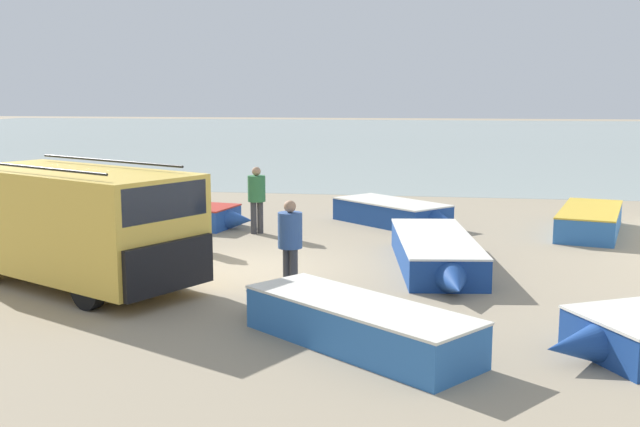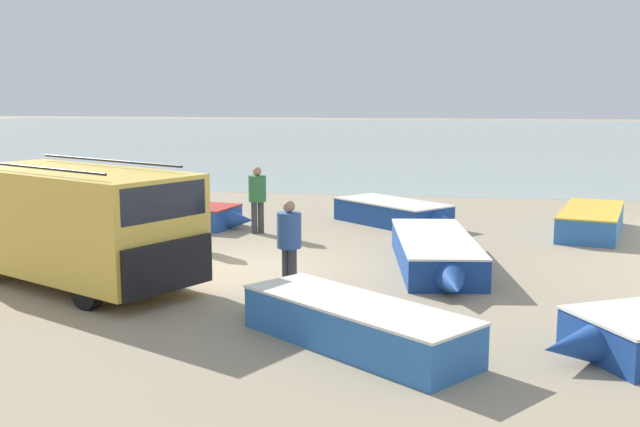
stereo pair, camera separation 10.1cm
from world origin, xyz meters
name	(u,v)px [view 2 (the right image)]	position (x,y,z in m)	size (l,w,h in m)	color
ground_plane	(251,268)	(0.00, 0.00, 0.00)	(200.00, 200.00, 0.00)	gray
sea_water	(399,136)	(0.00, 52.00, 0.00)	(120.00, 80.00, 0.01)	#99A89E
parked_van	(76,222)	(-3.00, -1.85, 1.25)	(5.69, 4.33, 2.40)	gold
fishing_rowboat_0	(436,253)	(3.90, 0.66, 0.33)	(2.17, 5.65, 0.66)	navy
fishing_rowboat_2	(183,215)	(-3.22, 4.77, 0.30)	(4.03, 2.14, 0.60)	#234CA3
fishing_rowboat_3	(396,213)	(2.70, 5.93, 0.33)	(3.78, 3.55, 0.66)	navy
fishing_rowboat_4	(14,210)	(-8.42, 4.76, 0.31)	(2.96, 5.63, 0.63)	#2D66AD
fishing_rowboat_5	(592,220)	(7.99, 5.65, 0.33)	(2.42, 4.92, 0.67)	#2D66AD
fishing_rowboat_6	(347,322)	(2.66, -4.48, 0.34)	(4.24, 3.57, 0.67)	#2D66AD
fisherman_0	(289,237)	(1.20, -1.72, 1.04)	(0.46, 0.46, 1.74)	#38383D
fisherman_1	(179,203)	(-2.32, 2.01, 1.08)	(0.47, 0.47, 1.81)	navy
fisherman_3	(257,194)	(-0.85, 3.98, 1.07)	(0.47, 0.47, 1.79)	#38383D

